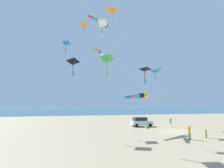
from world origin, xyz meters
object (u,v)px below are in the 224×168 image
Objects in this scene: cooler_box at (146,127)px; kite_windsock_red_high_left at (140,96)px; kite_windsock_long_streamer_left at (100,52)px; kite_delta_white_trailing at (159,69)px; person_child_grey_jacket at (206,133)px; kite_delta_black_fish_shape at (112,10)px; kite_windsock_striped_overhead at (101,22)px; kite_delta_purple_drifting at (145,69)px; parked_car at (141,122)px; kite_delta_rainbow_low_near at (102,24)px; kite_delta_green_low_center at (73,62)px; person_adult_flyer at (171,122)px; kite_delta_teal_far_right at (66,43)px; kite_delta_magenta_far_left at (107,59)px; person_child_green_jacket at (189,132)px; kite_delta_orange_high_right at (85,26)px; kite_delta_yellow_midlevel at (155,71)px.

kite_windsock_red_high_left reaches higher than cooler_box.
kite_windsock_long_streamer_left is 11.81m from kite_delta_white_trailing.
kite_delta_black_fish_shape reaches higher than person_child_grey_jacket.
kite_delta_purple_drifting is at bearing 52.70° from kite_windsock_striped_overhead.
person_child_grey_jacket is 0.16× the size of kite_windsock_red_high_left.
kite_windsock_long_streamer_left is (-4.68, -5.77, 8.39)m from kite_windsock_red_high_left.
parked_car is 0.20× the size of kite_windsock_striped_overhead.
kite_windsock_red_high_left is at bearing -129.75° from person_child_grey_jacket.
cooler_box is at bearing 154.41° from kite_delta_purple_drifting.
kite_windsock_long_streamer_left is 8.16m from kite_delta_rainbow_low_near.
kite_delta_green_low_center is (-2.73, -12.31, 1.03)m from kite_delta_white_trailing.
person_adult_flyer is at bearing 118.19° from kite_windsock_red_high_left.
kite_delta_black_fish_shape reaches higher than kite_delta_green_low_center.
kite_delta_teal_far_right reaches higher than kite_delta_magenta_far_left.
kite_delta_rainbow_low_near is at bearing -103.51° from person_child_green_jacket.
kite_windsock_long_streamer_left is at bearing -129.05° from kite_windsock_red_high_left.
parked_car is 18.69m from kite_delta_magenta_far_left.
person_child_grey_jacket is 12.65m from kite_delta_purple_drifting.
kite_delta_rainbow_low_near reaches higher than kite_delta_purple_drifting.
person_child_grey_jacket is 22.21m from kite_delta_black_fish_shape.
kite_delta_orange_high_right reaches higher than cooler_box.
kite_delta_yellow_midlevel is 15.97m from kite_delta_rainbow_low_near.
person_adult_flyer is at bearing 125.51° from kite_delta_magenta_far_left.
person_adult_flyer is (2.28, 5.28, -0.00)m from parked_car.
person_adult_flyer is 11.51m from person_child_green_jacket.
kite_delta_yellow_midlevel is at bearing 124.07° from kite_delta_rainbow_low_near.
kite_delta_yellow_midlevel reaches higher than kite_delta_green_low_center.
kite_delta_green_low_center is (5.98, -5.05, -10.14)m from kite_windsock_striped_overhead.
person_child_grey_jacket is at bearing 68.82° from kite_delta_black_fish_shape.
cooler_box is at bearing 137.13° from kite_delta_magenta_far_left.
kite_delta_black_fish_shape reaches higher than kite_delta_purple_drifting.
kite_delta_black_fish_shape is 14.18m from kite_windsock_red_high_left.
person_adult_flyer is 0.18× the size of kite_delta_white_trailing.
kite_delta_yellow_midlevel is 0.72× the size of kite_delta_teal_far_right.
person_child_green_jacket is at bearing 68.85° from kite_delta_green_low_center.
kite_delta_teal_far_right reaches higher than person_child_green_jacket.
kite_delta_orange_high_right is 1.84× the size of kite_delta_white_trailing.
person_adult_flyer is 0.13× the size of kite_delta_green_low_center.
kite_windsock_long_streamer_left is 1.10× the size of kite_delta_green_low_center.
kite_windsock_long_streamer_left reaches higher than person_child_green_jacket.
kite_delta_purple_drifting is 0.66× the size of kite_delta_magenta_far_left.
kite_windsock_striped_overhead reaches higher than kite_delta_green_low_center.
kite_windsock_red_high_left is (5.32, -6.01, -5.49)m from kite_delta_yellow_midlevel.
kite_delta_black_fish_shape is 1.47× the size of kite_delta_green_low_center.
cooler_box is 5.43m from person_adult_flyer.
kite_delta_black_fish_shape is at bearing 137.89° from kite_delta_rainbow_low_near.
kite_delta_black_fish_shape is 4.75m from kite_delta_rainbow_low_near.
kite_delta_teal_far_right is at bearing -141.18° from kite_delta_orange_high_right.
kite_delta_purple_drifting is 0.68× the size of kite_delta_rainbow_low_near.
kite_windsock_striped_overhead reaches higher than person_child_green_jacket.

